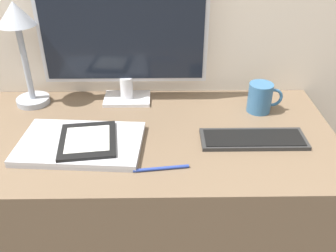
{
  "coord_description": "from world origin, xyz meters",
  "views": [
    {
      "loc": [
        0.04,
        -0.69,
        1.36
      ],
      "look_at": [
        0.05,
        0.2,
        0.81
      ],
      "focal_mm": 40.0,
      "sensor_mm": 36.0,
      "label": 1
    }
  ],
  "objects_px": {
    "keyboard": "(253,139)",
    "monitor": "(123,30)",
    "desk_lamp": "(19,35)",
    "coffee_mug": "(261,98)",
    "ereader": "(88,140)",
    "laptop": "(81,143)",
    "pen": "(161,168)"
  },
  "relations": [
    {
      "from": "keyboard",
      "to": "monitor",
      "type": "bearing_deg",
      "value": 145.71
    },
    {
      "from": "desk_lamp",
      "to": "keyboard",
      "type": "bearing_deg",
      "value": -19.08
    },
    {
      "from": "monitor",
      "to": "coffee_mug",
      "type": "bearing_deg",
      "value": -10.8
    },
    {
      "from": "monitor",
      "to": "desk_lamp",
      "type": "xyz_separation_m",
      "value": [
        -0.32,
        -0.02,
        -0.01
      ]
    },
    {
      "from": "monitor",
      "to": "ereader",
      "type": "distance_m",
      "value": 0.38
    },
    {
      "from": "laptop",
      "to": "desk_lamp",
      "type": "height_order",
      "value": "desk_lamp"
    },
    {
      "from": "keyboard",
      "to": "pen",
      "type": "xyz_separation_m",
      "value": [
        -0.27,
        -0.13,
        -0.0
      ]
    },
    {
      "from": "laptop",
      "to": "pen",
      "type": "xyz_separation_m",
      "value": [
        0.23,
        -0.11,
        -0.01
      ]
    },
    {
      "from": "ereader",
      "to": "pen",
      "type": "bearing_deg",
      "value": -26.95
    },
    {
      "from": "monitor",
      "to": "keyboard",
      "type": "relative_size",
      "value": 1.78
    },
    {
      "from": "laptop",
      "to": "ereader",
      "type": "height_order",
      "value": "ereader"
    },
    {
      "from": "laptop",
      "to": "coffee_mug",
      "type": "distance_m",
      "value": 0.59
    },
    {
      "from": "desk_lamp",
      "to": "coffee_mug",
      "type": "bearing_deg",
      "value": -4.92
    },
    {
      "from": "coffee_mug",
      "to": "pen",
      "type": "relative_size",
      "value": 0.78
    },
    {
      "from": "monitor",
      "to": "keyboard",
      "type": "bearing_deg",
      "value": -34.29
    },
    {
      "from": "pen",
      "to": "coffee_mug",
      "type": "bearing_deg",
      "value": 43.64
    },
    {
      "from": "pen",
      "to": "desk_lamp",
      "type": "bearing_deg",
      "value": 139.51
    },
    {
      "from": "ereader",
      "to": "coffee_mug",
      "type": "distance_m",
      "value": 0.57
    },
    {
      "from": "keyboard",
      "to": "desk_lamp",
      "type": "distance_m",
      "value": 0.79
    },
    {
      "from": "pen",
      "to": "laptop",
      "type": "bearing_deg",
      "value": 154.16
    },
    {
      "from": "ereader",
      "to": "desk_lamp",
      "type": "distance_m",
      "value": 0.42
    },
    {
      "from": "coffee_mug",
      "to": "desk_lamp",
      "type": "bearing_deg",
      "value": 175.08
    },
    {
      "from": "monitor",
      "to": "keyboard",
      "type": "height_order",
      "value": "monitor"
    },
    {
      "from": "keyboard",
      "to": "coffee_mug",
      "type": "distance_m",
      "value": 0.19
    },
    {
      "from": "monitor",
      "to": "pen",
      "type": "height_order",
      "value": "monitor"
    },
    {
      "from": "ereader",
      "to": "pen",
      "type": "xyz_separation_m",
      "value": [
        0.21,
        -0.11,
        -0.02
      ]
    },
    {
      "from": "pen",
      "to": "monitor",
      "type": "bearing_deg",
      "value": 106.75
    },
    {
      "from": "desk_lamp",
      "to": "pen",
      "type": "relative_size",
      "value": 2.34
    },
    {
      "from": "laptop",
      "to": "pen",
      "type": "relative_size",
      "value": 2.46
    },
    {
      "from": "desk_lamp",
      "to": "pen",
      "type": "distance_m",
      "value": 0.63
    },
    {
      "from": "monitor",
      "to": "laptop",
      "type": "distance_m",
      "value": 0.39
    },
    {
      "from": "keyboard",
      "to": "desk_lamp",
      "type": "relative_size",
      "value": 0.89
    }
  ]
}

